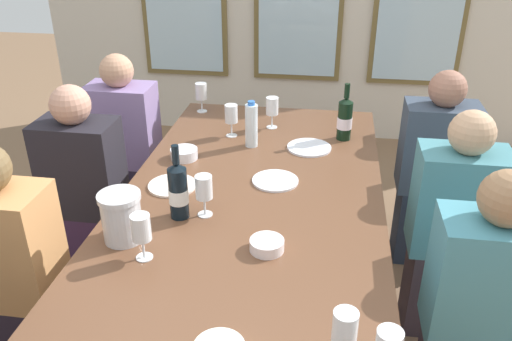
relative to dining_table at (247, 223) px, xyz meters
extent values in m
cube|color=brown|center=(0.00, 0.00, 0.04)|extent=(1.11, 2.40, 0.04)
cube|color=brown|center=(-0.46, 1.11, -0.33)|extent=(0.07, 0.07, 0.70)
cube|color=brown|center=(0.46, 1.11, -0.33)|extent=(0.07, 0.07, 0.70)
cylinder|color=white|center=(0.09, 0.26, 0.07)|extent=(0.21, 0.21, 0.01)
cylinder|color=white|center=(0.22, 0.63, 0.07)|extent=(0.22, 0.22, 0.01)
cylinder|color=white|center=(-0.35, 0.14, 0.07)|extent=(0.21, 0.21, 0.01)
cylinder|color=silver|center=(-0.41, -0.27, 0.15)|extent=(0.14, 0.14, 0.17)
cylinder|color=silver|center=(-0.41, -0.27, 0.24)|extent=(0.16, 0.16, 0.02)
cylinder|color=black|center=(-0.25, -0.09, 0.17)|extent=(0.07, 0.08, 0.21)
cone|color=black|center=(-0.25, -0.09, 0.28)|extent=(0.07, 0.08, 0.02)
cylinder|color=black|center=(-0.25, -0.09, 0.33)|extent=(0.03, 0.03, 0.08)
cylinder|color=silver|center=(-0.25, -0.09, 0.16)|extent=(0.08, 0.08, 0.06)
cylinder|color=black|center=(0.39, 0.78, 0.16)|extent=(0.07, 0.07, 0.20)
cone|color=black|center=(0.39, 0.78, 0.28)|extent=(0.07, 0.07, 0.02)
cylinder|color=black|center=(0.39, 0.78, 0.33)|extent=(0.03, 0.03, 0.08)
cylinder|color=white|center=(0.39, 0.78, 0.15)|extent=(0.08, 0.08, 0.06)
cylinder|color=white|center=(-0.38, 0.43, 0.09)|extent=(0.13, 0.13, 0.05)
cylinder|color=white|center=(0.12, -0.26, 0.08)|extent=(0.12, 0.12, 0.04)
cylinder|color=white|center=(-0.08, 0.62, 0.17)|extent=(0.06, 0.06, 0.22)
cylinder|color=blue|center=(-0.08, 0.62, 0.29)|extent=(0.04, 0.04, 0.02)
cylinder|color=white|center=(-0.30, -0.37, 0.06)|extent=(0.06, 0.06, 0.00)
cylinder|color=white|center=(-0.30, -0.37, 0.10)|extent=(0.01, 0.01, 0.07)
cylinder|color=white|center=(-0.30, -0.37, 0.19)|extent=(0.07, 0.07, 0.09)
cylinder|color=white|center=(-0.01, 0.88, 0.06)|extent=(0.06, 0.06, 0.00)
cylinder|color=white|center=(-0.01, 0.88, 0.10)|extent=(0.01, 0.01, 0.07)
cylinder|color=white|center=(-0.01, 0.88, 0.19)|extent=(0.07, 0.07, 0.09)
cylinder|color=maroon|center=(-0.01, 0.88, 0.16)|extent=(0.06, 0.06, 0.04)
cylinder|color=white|center=(-0.16, -0.06, 0.06)|extent=(0.06, 0.06, 0.00)
cylinder|color=white|center=(-0.16, -0.06, 0.10)|extent=(0.01, 0.01, 0.07)
cylinder|color=white|center=(-0.16, -0.06, 0.19)|extent=(0.07, 0.07, 0.09)
cylinder|color=beige|center=(-0.16, -0.06, 0.16)|extent=(0.06, 0.06, 0.04)
cylinder|color=white|center=(-0.45, 1.07, 0.06)|extent=(0.06, 0.06, 0.00)
cylinder|color=white|center=(-0.45, 1.07, 0.10)|extent=(0.01, 0.01, 0.07)
cylinder|color=white|center=(-0.45, 1.07, 0.19)|extent=(0.07, 0.07, 0.09)
cylinder|color=white|center=(-0.20, 0.73, 0.06)|extent=(0.06, 0.06, 0.00)
cylinder|color=white|center=(-0.20, 0.73, 0.10)|extent=(0.01, 0.01, 0.07)
cylinder|color=white|center=(-0.20, 0.73, 0.19)|extent=(0.07, 0.07, 0.09)
cylinder|color=#590C19|center=(-0.20, 0.73, 0.15)|extent=(0.06, 0.06, 0.02)
cylinder|color=white|center=(0.38, -0.74, 0.19)|extent=(0.07, 0.07, 0.09)
cube|color=#2A212E|center=(-0.89, -0.31, -0.45)|extent=(0.32, 0.24, 0.45)
cube|color=tan|center=(-0.89, -0.31, 0.01)|extent=(0.38, 0.24, 0.48)
cube|color=teal|center=(0.89, -0.25, 0.01)|extent=(0.38, 0.24, 0.48)
sphere|color=#9C7350|center=(0.89, -0.25, 0.34)|extent=(0.19, 0.19, 0.19)
cube|color=#392343|center=(-0.89, 0.35, -0.45)|extent=(0.32, 0.24, 0.45)
cube|color=black|center=(-0.89, 0.35, 0.01)|extent=(0.38, 0.24, 0.48)
sphere|color=tan|center=(-0.89, 0.35, 0.34)|extent=(0.19, 0.19, 0.19)
cube|color=#392E35|center=(0.89, 0.28, -0.45)|extent=(0.32, 0.24, 0.45)
cube|color=teal|center=(0.89, 0.28, 0.01)|extent=(0.38, 0.24, 0.48)
sphere|color=tan|center=(0.89, 0.28, 0.34)|extent=(0.19, 0.19, 0.19)
cube|color=#2B2539|center=(-0.89, 0.91, -0.45)|extent=(0.32, 0.24, 0.45)
cube|color=#8D74AD|center=(-0.89, 0.91, 0.01)|extent=(0.38, 0.24, 0.48)
sphere|color=tan|center=(-0.89, 0.91, 0.34)|extent=(0.19, 0.19, 0.19)
cube|color=#232E3F|center=(0.89, 0.85, -0.45)|extent=(0.32, 0.24, 0.45)
cube|color=#394658|center=(0.89, 0.85, 0.01)|extent=(0.38, 0.24, 0.48)
sphere|color=#9E6A55|center=(0.89, 0.85, 0.34)|extent=(0.19, 0.19, 0.19)
camera|label=1|loc=(0.31, -1.79, 1.17)|focal=36.77mm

